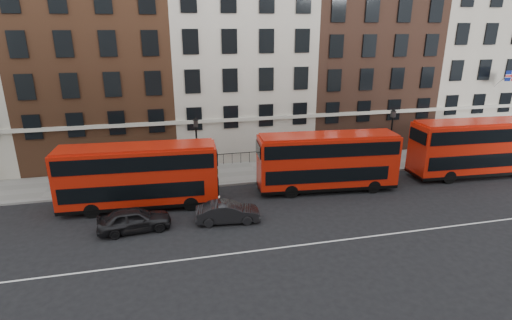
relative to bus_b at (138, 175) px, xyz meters
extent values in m
plane|color=black|center=(9.37, -5.43, -2.40)|extent=(120.00, 120.00, 0.00)
cube|color=gray|center=(9.37, 5.07, -2.33)|extent=(80.00, 5.00, 0.15)
cube|color=gray|center=(9.37, 2.57, -2.32)|extent=(80.00, 0.30, 0.16)
cube|color=white|center=(9.37, -7.43, -2.40)|extent=(70.00, 0.12, 0.01)
cube|color=brown|center=(-3.43, 12.57, 8.60)|extent=(12.80, 10.00, 22.00)
cube|color=#B9B3A3|center=(9.37, 12.57, 7.10)|extent=(12.80, 10.00, 19.00)
cube|color=brown|center=(22.17, 12.57, 8.10)|extent=(12.80, 10.00, 21.00)
cube|color=#B9B2A0|center=(34.97, 12.57, 7.60)|extent=(12.80, 10.00, 20.00)
cube|color=red|center=(0.03, 0.00, -0.06)|extent=(10.72, 3.15, 3.98)
cube|color=black|center=(0.03, 0.00, -1.93)|extent=(10.72, 3.19, 0.24)
cube|color=black|center=(-0.27, 0.02, -0.74)|extent=(9.52, 3.16, 1.06)
cube|color=black|center=(0.03, 0.00, 1.18)|extent=(10.32, 3.21, 1.01)
cube|color=red|center=(0.03, 0.00, 1.99)|extent=(10.41, 2.93, 0.18)
cube|color=black|center=(5.36, -0.32, -0.84)|extent=(0.21, 2.22, 1.31)
cube|color=black|center=(5.36, -0.32, 0.24)|extent=(0.20, 1.92, 0.42)
cylinder|color=black|center=(3.39, -1.33, -1.90)|extent=(1.02, 0.34, 1.01)
cylinder|color=black|center=(3.53, 0.92, -1.90)|extent=(1.02, 0.34, 1.01)
cylinder|color=black|center=(-3.05, -0.95, -1.90)|extent=(1.02, 0.34, 1.01)
cylinder|color=black|center=(-2.92, 1.31, -1.90)|extent=(1.02, 0.34, 1.01)
cube|color=red|center=(13.84, 0.00, -0.08)|extent=(10.69, 3.42, 3.95)
cube|color=black|center=(13.84, 0.00, -1.93)|extent=(10.69, 3.46, 0.24)
cube|color=black|center=(13.54, 0.02, -0.75)|extent=(9.50, 3.40, 1.05)
cube|color=black|center=(13.84, 0.00, 1.15)|extent=(10.30, 3.47, 1.00)
cube|color=red|center=(13.84, 0.00, 1.95)|extent=(10.37, 3.20, 0.18)
cube|color=black|center=(19.11, -0.47, -0.85)|extent=(0.27, 2.20, 1.30)
cube|color=black|center=(19.11, -0.47, 0.22)|extent=(0.25, 1.90, 0.42)
cylinder|color=black|center=(17.13, -1.42, -1.90)|extent=(1.02, 0.37, 1.00)
cylinder|color=black|center=(17.33, 0.81, -1.90)|extent=(1.02, 0.37, 1.00)
cylinder|color=black|center=(10.75, -0.85, -1.90)|extent=(1.02, 0.37, 1.00)
cylinder|color=black|center=(10.95, 1.38, -1.90)|extent=(1.02, 0.37, 1.00)
cube|color=red|center=(27.28, 0.00, 0.10)|extent=(11.42, 3.24, 4.25)
cube|color=black|center=(27.28, 0.00, -1.90)|extent=(11.42, 3.28, 0.26)
cube|color=black|center=(26.95, 0.01, -0.63)|extent=(10.13, 3.26, 1.13)
cube|color=black|center=(27.28, 0.00, 1.42)|extent=(10.99, 3.31, 1.08)
cube|color=red|center=(27.28, 0.00, 2.28)|extent=(11.08, 3.01, 0.19)
cylinder|color=black|center=(30.99, 1.02, -1.86)|extent=(1.09, 0.35, 1.08)
cylinder|color=black|center=(23.99, -1.05, -1.86)|extent=(1.09, 0.35, 1.08)
cylinder|color=black|center=(24.11, 1.36, -1.86)|extent=(1.09, 0.35, 1.08)
imported|color=black|center=(-0.22, -3.39, -1.65)|extent=(4.55, 2.20, 1.50)
imported|color=black|center=(5.59, -3.58, -1.72)|extent=(4.24, 1.82, 1.36)
cylinder|color=black|center=(4.35, 3.41, 0.05)|extent=(0.14, 0.14, 4.60)
cylinder|color=black|center=(4.35, 3.41, -1.95)|extent=(0.32, 0.32, 0.60)
cube|color=#262626|center=(4.35, 3.41, 2.60)|extent=(0.32, 0.32, 0.55)
cone|color=black|center=(4.35, 3.41, 2.95)|extent=(0.44, 0.44, 0.25)
cylinder|color=black|center=(20.92, 3.03, 0.05)|extent=(0.14, 0.14, 4.60)
cylinder|color=black|center=(20.92, 3.03, -1.95)|extent=(0.32, 0.32, 0.60)
cube|color=#262626|center=(20.92, 3.03, 2.60)|extent=(0.32, 0.32, 0.55)
cone|color=black|center=(20.92, 3.03, 2.95)|extent=(0.44, 0.44, 0.25)
cylinder|color=black|center=(32.77, 3.15, -0.95)|extent=(0.12, 0.12, 2.60)
cube|color=black|center=(32.77, 3.00, 0.65)|extent=(0.25, 0.30, 0.75)
sphere|color=red|center=(32.77, 2.83, 0.87)|extent=(0.14, 0.14, 0.14)
sphere|color=#0C9919|center=(32.77, 2.83, 0.43)|extent=(0.14, 0.14, 0.14)
camera|label=1|loc=(2.07, -26.63, 9.68)|focal=28.00mm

